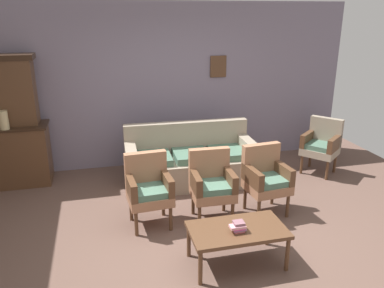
{
  "coord_description": "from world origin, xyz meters",
  "views": [
    {
      "loc": [
        -1.12,
        -3.73,
        2.53
      ],
      "look_at": [
        0.05,
        1.02,
        0.85
      ],
      "focal_mm": 36.13,
      "sensor_mm": 36.0,
      "label": 1
    }
  ],
  "objects_px": {
    "side_cabinet": "(11,155)",
    "armchair_row_middle": "(212,182)",
    "book_stack_on_table": "(238,227)",
    "floral_couch": "(190,162)",
    "armchair_near_cabinet": "(149,187)",
    "floor_vase_by_wall": "(326,140)",
    "wingback_chair_by_fireplace": "(322,143)",
    "vase_on_cabinet": "(3,120)",
    "coffee_table": "(237,232)",
    "armchair_near_couch_end": "(266,177)"
  },
  "relations": [
    {
      "from": "vase_on_cabinet",
      "to": "armchair_row_middle",
      "type": "relative_size",
      "value": 0.3
    },
    {
      "from": "wingback_chair_by_fireplace",
      "to": "book_stack_on_table",
      "type": "bearing_deg",
      "value": -136.9
    },
    {
      "from": "wingback_chair_by_fireplace",
      "to": "coffee_table",
      "type": "height_order",
      "value": "wingback_chair_by_fireplace"
    },
    {
      "from": "floor_vase_by_wall",
      "to": "armchair_row_middle",
      "type": "bearing_deg",
      "value": -148.41
    },
    {
      "from": "armchair_near_couch_end",
      "to": "floor_vase_by_wall",
      "type": "height_order",
      "value": "armchair_near_couch_end"
    },
    {
      "from": "floral_couch",
      "to": "wingback_chair_by_fireplace",
      "type": "bearing_deg",
      "value": -3.68
    },
    {
      "from": "wingback_chair_by_fireplace",
      "to": "coffee_table",
      "type": "distance_m",
      "value": 2.96
    },
    {
      "from": "vase_on_cabinet",
      "to": "armchair_near_cabinet",
      "type": "distance_m",
      "value": 2.46
    },
    {
      "from": "floral_couch",
      "to": "floor_vase_by_wall",
      "type": "distance_m",
      "value": 2.71
    },
    {
      "from": "wingback_chair_by_fireplace",
      "to": "floor_vase_by_wall",
      "type": "bearing_deg",
      "value": 51.43
    },
    {
      "from": "vase_on_cabinet",
      "to": "floor_vase_by_wall",
      "type": "xyz_separation_m",
      "value": [
        5.31,
        0.07,
        -0.76
      ]
    },
    {
      "from": "side_cabinet",
      "to": "armchair_near_couch_end",
      "type": "bearing_deg",
      "value": -27.2
    },
    {
      "from": "vase_on_cabinet",
      "to": "coffee_table",
      "type": "relative_size",
      "value": 0.27
    },
    {
      "from": "armchair_near_cabinet",
      "to": "coffee_table",
      "type": "xyz_separation_m",
      "value": [
        0.77,
        -1.04,
        -0.12
      ]
    },
    {
      "from": "side_cabinet",
      "to": "wingback_chair_by_fireplace",
      "type": "xyz_separation_m",
      "value": [
        4.82,
        -0.72,
        0.03
      ]
    },
    {
      "from": "armchair_near_couch_end",
      "to": "book_stack_on_table",
      "type": "xyz_separation_m",
      "value": [
        -0.76,
        -1.04,
        -0.02
      ]
    },
    {
      "from": "floral_couch",
      "to": "armchair_near_couch_end",
      "type": "relative_size",
      "value": 2.2
    },
    {
      "from": "book_stack_on_table",
      "to": "wingback_chair_by_fireplace",
      "type": "bearing_deg",
      "value": 43.1
    },
    {
      "from": "armchair_row_middle",
      "to": "book_stack_on_table",
      "type": "xyz_separation_m",
      "value": [
        -0.03,
        -1.04,
        -0.02
      ]
    },
    {
      "from": "floral_couch",
      "to": "floor_vase_by_wall",
      "type": "relative_size",
      "value": 3.18
    },
    {
      "from": "book_stack_on_table",
      "to": "floral_couch",
      "type": "bearing_deg",
      "value": 89.26
    },
    {
      "from": "coffee_table",
      "to": "book_stack_on_table",
      "type": "bearing_deg",
      "value": -103.88
    },
    {
      "from": "armchair_near_cabinet",
      "to": "side_cabinet",
      "type": "bearing_deg",
      "value": 137.93
    },
    {
      "from": "floral_couch",
      "to": "armchair_near_cabinet",
      "type": "distance_m",
      "value": 1.36
    },
    {
      "from": "side_cabinet",
      "to": "vase_on_cabinet",
      "type": "relative_size",
      "value": 4.24
    },
    {
      "from": "side_cabinet",
      "to": "wingback_chair_by_fireplace",
      "type": "relative_size",
      "value": 1.28
    },
    {
      "from": "side_cabinet",
      "to": "armchair_near_couch_end",
      "type": "xyz_separation_m",
      "value": [
        3.39,
        -1.74,
        0.03
      ]
    },
    {
      "from": "armchair_near_couch_end",
      "to": "floral_couch",
      "type": "bearing_deg",
      "value": 122.38
    },
    {
      "from": "side_cabinet",
      "to": "floor_vase_by_wall",
      "type": "relative_size",
      "value": 1.86
    },
    {
      "from": "vase_on_cabinet",
      "to": "floral_couch",
      "type": "relative_size",
      "value": 0.14
    },
    {
      "from": "vase_on_cabinet",
      "to": "floor_vase_by_wall",
      "type": "relative_size",
      "value": 0.44
    },
    {
      "from": "armchair_near_cabinet",
      "to": "book_stack_on_table",
      "type": "distance_m",
      "value": 1.34
    },
    {
      "from": "floral_couch",
      "to": "armchair_near_cabinet",
      "type": "bearing_deg",
      "value": -125.57
    },
    {
      "from": "armchair_near_cabinet",
      "to": "wingback_chair_by_fireplace",
      "type": "xyz_separation_m",
      "value": [
        2.96,
        0.96,
        0.0
      ]
    },
    {
      "from": "armchair_near_cabinet",
      "to": "coffee_table",
      "type": "relative_size",
      "value": 0.9
    },
    {
      "from": "armchair_near_cabinet",
      "to": "floral_couch",
      "type": "bearing_deg",
      "value": 54.43
    },
    {
      "from": "armchair_row_middle",
      "to": "floor_vase_by_wall",
      "type": "bearing_deg",
      "value": 31.59
    },
    {
      "from": "armchair_near_couch_end",
      "to": "armchair_near_cabinet",
      "type": "bearing_deg",
      "value": 177.86
    },
    {
      "from": "armchair_near_cabinet",
      "to": "floor_vase_by_wall",
      "type": "height_order",
      "value": "armchair_near_cabinet"
    },
    {
      "from": "wingback_chair_by_fireplace",
      "to": "book_stack_on_table",
      "type": "relative_size",
      "value": 5.36
    },
    {
      "from": "floral_couch",
      "to": "wingback_chair_by_fireplace",
      "type": "relative_size",
      "value": 2.2
    },
    {
      "from": "armchair_near_cabinet",
      "to": "armchair_near_couch_end",
      "type": "distance_m",
      "value": 1.52
    },
    {
      "from": "vase_on_cabinet",
      "to": "floral_couch",
      "type": "xyz_separation_m",
      "value": [
        2.64,
        -0.41,
        -0.74
      ]
    },
    {
      "from": "armchair_row_middle",
      "to": "armchair_near_couch_end",
      "type": "distance_m",
      "value": 0.73
    },
    {
      "from": "side_cabinet",
      "to": "armchair_row_middle",
      "type": "bearing_deg",
      "value": -33.26
    },
    {
      "from": "armchair_near_couch_end",
      "to": "armchair_row_middle",
      "type": "bearing_deg",
      "value": -179.95
    },
    {
      "from": "wingback_chair_by_fireplace",
      "to": "book_stack_on_table",
      "type": "height_order",
      "value": "wingback_chair_by_fireplace"
    },
    {
      "from": "book_stack_on_table",
      "to": "armchair_near_cabinet",
      "type": "bearing_deg",
      "value": 124.62
    },
    {
      "from": "vase_on_cabinet",
      "to": "armchair_near_cabinet",
      "type": "bearing_deg",
      "value": -39.17
    },
    {
      "from": "armchair_near_cabinet",
      "to": "floor_vase_by_wall",
      "type": "bearing_deg",
      "value": 24.61
    }
  ]
}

